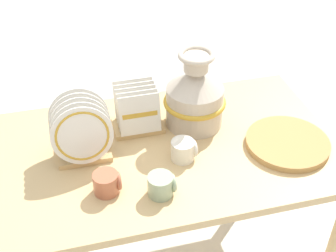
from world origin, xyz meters
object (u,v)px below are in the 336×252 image
(dish_rack_square_plates, at_px, (137,114))
(mug_sage_glaze, at_px, (162,185))
(mug_terracotta_glaze, at_px, (107,183))
(wicker_charger_stack, at_px, (287,143))
(ceramic_vase, at_px, (195,96))
(mug_cream_glaze, at_px, (184,150))
(dish_rack_round_plates, at_px, (82,133))

(dish_rack_square_plates, xyz_separation_m, mug_sage_glaze, (0.01, -0.41, -0.03))
(dish_rack_square_plates, distance_m, mug_terracotta_glaze, 0.40)
(wicker_charger_stack, relative_size, mug_terracotta_glaze, 3.37)
(ceramic_vase, distance_m, mug_cream_glaze, 0.26)
(mug_cream_glaze, bearing_deg, mug_terracotta_glaze, -161.43)
(wicker_charger_stack, height_order, mug_terracotta_glaze, mug_terracotta_glaze)
(dish_rack_square_plates, xyz_separation_m, mug_terracotta_glaze, (-0.18, -0.35, -0.03))
(dish_rack_round_plates, bearing_deg, mug_sage_glaze, -48.45)
(ceramic_vase, xyz_separation_m, wicker_charger_stack, (0.33, -0.25, -0.13))
(dish_rack_square_plates, distance_m, mug_sage_glaze, 0.41)
(mug_sage_glaze, bearing_deg, wicker_charger_stack, 13.51)
(mug_sage_glaze, xyz_separation_m, mug_terracotta_glaze, (-0.19, 0.06, 0.00))
(wicker_charger_stack, xyz_separation_m, mug_cream_glaze, (-0.43, 0.03, 0.03))
(wicker_charger_stack, relative_size, mug_sage_glaze, 3.37)
(dish_rack_round_plates, bearing_deg, wicker_charger_stack, -10.10)
(wicker_charger_stack, xyz_separation_m, mug_sage_glaze, (-0.57, -0.14, 0.03))
(ceramic_vase, distance_m, mug_sage_glaze, 0.46)
(wicker_charger_stack, bearing_deg, mug_cream_glaze, 175.79)
(dish_rack_round_plates, bearing_deg, dish_rack_square_plates, 28.35)
(wicker_charger_stack, height_order, mug_sage_glaze, mug_sage_glaze)
(ceramic_vase, relative_size, mug_terracotta_glaze, 3.38)
(dish_rack_round_plates, xyz_separation_m, mug_sage_glaze, (0.25, -0.28, -0.07))
(wicker_charger_stack, xyz_separation_m, mug_terracotta_glaze, (-0.75, -0.08, 0.03))
(dish_rack_round_plates, bearing_deg, ceramic_vase, 11.80)
(mug_terracotta_glaze, bearing_deg, ceramic_vase, 37.04)
(dish_rack_round_plates, distance_m, mug_terracotta_glaze, 0.24)
(dish_rack_square_plates, relative_size, wicker_charger_stack, 0.61)
(wicker_charger_stack, distance_m, mug_terracotta_glaze, 0.76)
(dish_rack_round_plates, bearing_deg, mug_terracotta_glaze, -74.62)
(ceramic_vase, bearing_deg, mug_terracotta_glaze, -142.96)
(ceramic_vase, distance_m, dish_rack_round_plates, 0.50)
(dish_rack_square_plates, distance_m, mug_cream_glaze, 0.28)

